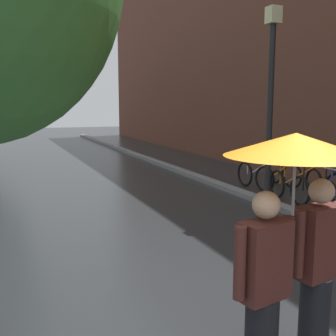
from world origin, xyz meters
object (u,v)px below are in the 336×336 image
(parked_bicycle_4, at_px, (296,182))
(couple_under_umbrella, at_px, (293,220))
(parked_bicycle_6, at_px, (260,172))
(street_lamp_post, at_px, (270,97))
(parked_bicycle_3, at_px, (318,188))
(parked_bicycle_5, at_px, (279,176))

(parked_bicycle_4, distance_m, couple_under_umbrella, 7.24)
(parked_bicycle_6, relative_size, street_lamp_post, 0.26)
(parked_bicycle_4, relative_size, parked_bicycle_6, 1.07)
(parked_bicycle_4, distance_m, parked_bicycle_6, 1.62)
(street_lamp_post, bearing_deg, parked_bicycle_3, 13.44)
(parked_bicycle_6, bearing_deg, parked_bicycle_3, -92.41)
(parked_bicycle_3, xyz_separation_m, couple_under_umbrella, (-4.60, -4.67, 1.00))
(couple_under_umbrella, bearing_deg, street_lamp_post, 56.00)
(parked_bicycle_3, xyz_separation_m, parked_bicycle_6, (0.10, 2.43, 0.00))
(couple_under_umbrella, xyz_separation_m, street_lamp_post, (2.87, 4.26, 1.05))
(parked_bicycle_5, xyz_separation_m, couple_under_umbrella, (-4.74, -6.29, 1.00))
(parked_bicycle_4, height_order, parked_bicycle_6, same)
(couple_under_umbrella, bearing_deg, parked_bicycle_5, 53.00)
(parked_bicycle_3, height_order, couple_under_umbrella, couple_under_umbrella)
(parked_bicycle_4, height_order, street_lamp_post, street_lamp_post)
(parked_bicycle_6, height_order, couple_under_umbrella, couple_under_umbrella)
(parked_bicycle_4, bearing_deg, couple_under_umbrella, -130.17)
(parked_bicycle_4, height_order, couple_under_umbrella, couple_under_umbrella)
(parked_bicycle_4, relative_size, parked_bicycle_5, 1.00)
(parked_bicycle_3, distance_m, parked_bicycle_6, 2.43)
(parked_bicycle_3, distance_m, parked_bicycle_5, 1.62)
(parked_bicycle_6, xyz_separation_m, street_lamp_post, (-1.83, -2.84, 2.05))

